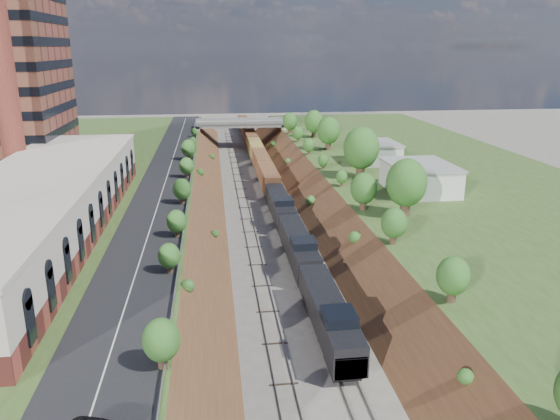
% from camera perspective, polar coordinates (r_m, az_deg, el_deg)
% --- Properties ---
extents(platform_left, '(44.00, 180.00, 5.00)m').
position_cam_1_polar(platform_left, '(92.45, -22.78, 0.49)').
color(platform_left, '#354F20').
rests_on(platform_left, ground).
extents(platform_right, '(44.00, 180.00, 5.00)m').
position_cam_1_polar(platform_right, '(97.76, 17.70, 1.84)').
color(platform_right, '#354F20').
rests_on(platform_right, ground).
extents(embankment_left, '(10.00, 180.00, 10.00)m').
position_cam_1_polar(embankment_left, '(89.67, -8.96, -0.53)').
color(embankment_left, brown).
rests_on(embankment_left, ground).
extents(embankment_right, '(10.00, 180.00, 10.00)m').
position_cam_1_polar(embankment_right, '(91.53, 4.93, -0.02)').
color(embankment_right, brown).
rests_on(embankment_right, ground).
extents(rail_left_track, '(1.58, 180.00, 0.18)m').
position_cam_1_polar(rail_left_track, '(89.72, -3.59, -0.28)').
color(rail_left_track, gray).
rests_on(rail_left_track, ground).
extents(rail_right_track, '(1.58, 180.00, 0.18)m').
position_cam_1_polar(rail_right_track, '(90.17, -0.29, -0.16)').
color(rail_right_track, gray).
rests_on(rail_right_track, ground).
extents(road, '(8.00, 180.00, 0.10)m').
position_cam_1_polar(road, '(88.61, -12.01, 2.49)').
color(road, black).
rests_on(road, platform_left).
extents(guardrail, '(0.10, 171.00, 0.70)m').
position_cam_1_polar(guardrail, '(88.03, -9.38, 2.88)').
color(guardrail, '#99999E').
rests_on(guardrail, platform_left).
extents(commercial_building, '(14.30, 62.30, 7.00)m').
position_cam_1_polar(commercial_building, '(69.16, -23.97, 0.37)').
color(commercial_building, brown).
rests_on(commercial_building, platform_left).
extents(smokestack, '(3.20, 3.20, 40.00)m').
position_cam_1_polar(smokestack, '(86.46, -27.15, 14.12)').
color(smokestack, brown).
rests_on(smokestack, platform_left).
extents(overpass, '(24.50, 8.30, 7.40)m').
position_cam_1_polar(overpass, '(149.41, -4.17, 8.45)').
color(overpass, gray).
rests_on(overpass, ground).
extents(white_building_near, '(9.00, 12.00, 4.00)m').
position_cam_1_polar(white_building_near, '(85.88, 14.36, 3.22)').
color(white_building_near, silver).
rests_on(white_building_near, platform_right).
extents(white_building_far, '(8.00, 10.00, 3.60)m').
position_cam_1_polar(white_building_far, '(106.08, 9.84, 5.90)').
color(white_building_far, silver).
rests_on(white_building_far, platform_right).
extents(tree_right_large, '(5.25, 5.25, 7.61)m').
position_cam_1_polar(tree_right_large, '(72.15, 13.08, 2.75)').
color(tree_right_large, '#473323').
rests_on(tree_right_large, platform_right).
extents(tree_left_crest, '(2.45, 2.45, 3.55)m').
position_cam_1_polar(tree_left_crest, '(49.73, -11.42, -6.37)').
color(tree_left_crest, '#473323').
rests_on(tree_left_crest, platform_left).
extents(freight_train, '(2.90, 147.98, 4.55)m').
position_cam_1_polar(freight_train, '(116.34, -1.93, 4.92)').
color(freight_train, black).
rests_on(freight_train, ground).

